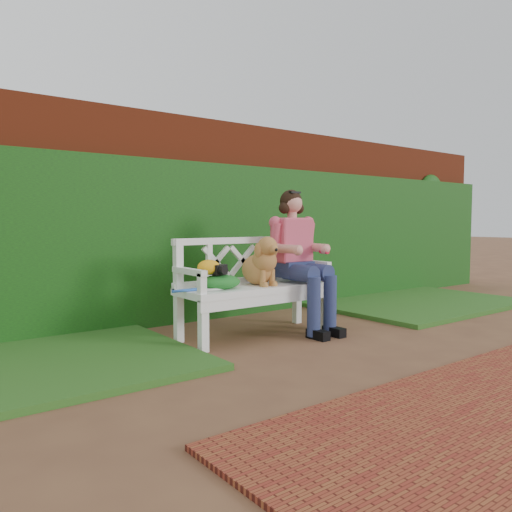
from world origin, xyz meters
TOP-DOWN VIEW (x-y plane):
  - ground at (0.00, 0.00)m, footprint 60.00×60.00m
  - brick_wall at (0.00, 1.90)m, footprint 10.00×0.30m
  - ivy_hedge at (0.00, 1.68)m, footprint 10.00×0.18m
  - grass_left at (-2.40, 0.90)m, footprint 2.60×2.00m
  - grass_right at (2.40, 0.90)m, footprint 2.60×2.00m
  - garden_bench at (-0.31, 0.68)m, footprint 1.64×0.79m
  - seated_woman at (0.15, 0.66)m, footprint 0.61×0.79m
  - dog at (-0.29, 0.65)m, footprint 0.44×0.50m
  - tennis_racket at (-0.84, 0.67)m, footprint 0.55×0.25m
  - green_bag at (-0.73, 0.65)m, footprint 0.44×0.38m
  - camera_item at (-0.76, 0.64)m, footprint 0.15×0.13m
  - baseball_glove at (-0.83, 0.67)m, footprint 0.23×0.19m

SIDE VIEW (x-z plane):
  - ground at x=0.00m, z-range 0.00..0.00m
  - grass_left at x=-2.40m, z-range 0.00..0.05m
  - grass_right at x=2.40m, z-range 0.00..0.05m
  - garden_bench at x=-0.31m, z-range 0.00..0.48m
  - tennis_racket at x=-0.84m, z-range 0.48..0.51m
  - green_bag at x=-0.73m, z-range 0.48..0.61m
  - camera_item at x=-0.76m, z-range 0.61..0.70m
  - seated_woman at x=0.15m, z-range 0.00..1.35m
  - baseball_glove at x=-0.83m, z-range 0.61..0.74m
  - dog at x=-0.29m, z-range 0.48..0.94m
  - ivy_hedge at x=0.00m, z-range 0.00..1.70m
  - brick_wall at x=0.00m, z-range 0.00..2.20m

